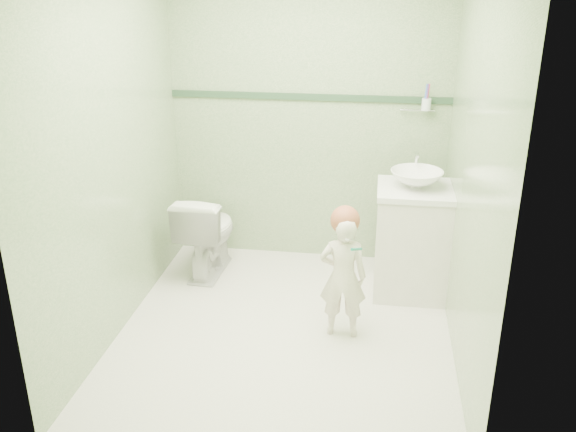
# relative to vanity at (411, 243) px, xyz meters

# --- Properties ---
(ground) EXTENTS (2.50, 2.50, 0.00)m
(ground) POSITION_rel_vanity_xyz_m (-0.84, -0.70, -0.40)
(ground) COLOR white
(ground) RESTS_ON ground
(room_shell) EXTENTS (2.50, 2.54, 2.40)m
(room_shell) POSITION_rel_vanity_xyz_m (-0.84, -0.70, 0.80)
(room_shell) COLOR #80A474
(room_shell) RESTS_ON ground
(trim_stripe) EXTENTS (2.20, 0.02, 0.05)m
(trim_stripe) POSITION_rel_vanity_xyz_m (-0.84, 0.54, 0.95)
(trim_stripe) COLOR #2B4831
(trim_stripe) RESTS_ON room_shell
(vanity) EXTENTS (0.52, 0.50, 0.80)m
(vanity) POSITION_rel_vanity_xyz_m (0.00, 0.00, 0.00)
(vanity) COLOR white
(vanity) RESTS_ON ground
(counter) EXTENTS (0.54, 0.52, 0.04)m
(counter) POSITION_rel_vanity_xyz_m (0.00, 0.00, 0.41)
(counter) COLOR white
(counter) RESTS_ON vanity
(basin) EXTENTS (0.37, 0.37, 0.13)m
(basin) POSITION_rel_vanity_xyz_m (0.00, 0.00, 0.49)
(basin) COLOR white
(basin) RESTS_ON counter
(faucet) EXTENTS (0.03, 0.13, 0.18)m
(faucet) POSITION_rel_vanity_xyz_m (0.00, 0.19, 0.57)
(faucet) COLOR silver
(faucet) RESTS_ON counter
(cup_holder) EXTENTS (0.26, 0.07, 0.21)m
(cup_holder) POSITION_rel_vanity_xyz_m (0.05, 0.48, 0.93)
(cup_holder) COLOR silver
(cup_holder) RESTS_ON room_shell
(toilet) EXTENTS (0.41, 0.68, 0.67)m
(toilet) POSITION_rel_vanity_xyz_m (-1.58, 0.10, -0.06)
(toilet) COLOR white
(toilet) RESTS_ON ground
(toddler) EXTENTS (0.31, 0.21, 0.85)m
(toddler) POSITION_rel_vanity_xyz_m (-0.46, -0.67, 0.02)
(toddler) COLOR beige
(toddler) RESTS_ON ground
(hair_cap) EXTENTS (0.19, 0.19, 0.19)m
(hair_cap) POSITION_rel_vanity_xyz_m (-0.46, -0.64, 0.41)
(hair_cap) COLOR #A45739
(hair_cap) RESTS_ON toddler
(teal_toothbrush) EXTENTS (0.11, 0.13, 0.08)m
(teal_toothbrush) POSITION_rel_vanity_xyz_m (-0.39, -0.79, 0.29)
(teal_toothbrush) COLOR #128266
(teal_toothbrush) RESTS_ON toddler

